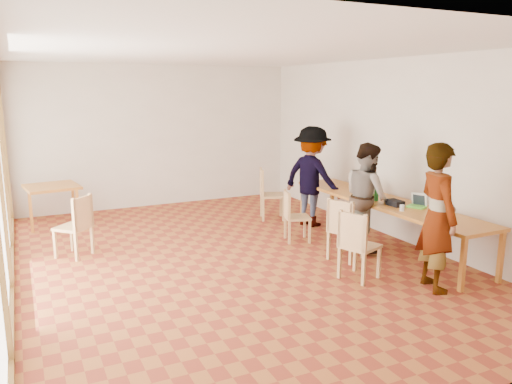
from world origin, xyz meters
The scene contains 24 objects.
ground centered at (0.00, 0.00, 0.00)m, with size 8.00×8.00×0.00m, color #9A5125.
wall_back centered at (0.00, 4.00, 1.50)m, with size 6.00×0.10×3.00m, color beige.
wall_front centered at (0.00, -4.00, 1.50)m, with size 6.00×0.10×3.00m, color beige.
wall_right centered at (3.00, 0.00, 1.50)m, with size 0.10×8.00×3.00m, color beige.
ceiling centered at (0.00, 0.00, 3.02)m, with size 6.00×8.00×0.04m, color white.
communal_table centered at (2.50, -0.42, 0.70)m, with size 0.80×4.00×0.75m.
side_table centered at (-2.21, 3.20, 0.67)m, with size 0.90×0.90×0.75m.
chair_near centered at (1.19, -1.47, 0.58)m, with size 0.56×0.56×0.50m.
chair_mid centered at (1.49, -0.76, 0.57)m, with size 0.58×0.58×0.50m.
chair_far centered at (1.30, 0.40, 0.52)m, with size 0.49×0.49×0.45m.
chair_empty centered at (1.57, 1.88, 0.60)m, with size 0.59×0.59×0.52m.
chair_spare centered at (-1.99, 1.09, 0.58)m, with size 0.62×0.62×0.50m.
person_near centered at (1.93, -2.12, 0.93)m, with size 0.68×0.45×1.87m, color gray.
person_mid centered at (2.14, -0.45, 0.85)m, with size 0.82×0.64×1.69m, color gray.
person_far centered at (2.11, 1.13, 0.92)m, with size 1.19×0.68×1.83m, color gray.
laptop_near centered at (2.39, -1.73, 0.81)m, with size 0.26×0.28×0.20m.
laptop_mid centered at (2.66, -1.02, 0.81)m, with size 0.30×0.31×0.21m.
laptop_far centered at (2.52, 0.05, 0.81)m, with size 0.29×0.31×0.22m.
yellow_mug centered at (2.58, 0.06, 0.80)m, with size 0.13×0.13×0.10m, color #FFA70F.
green_bottle centered at (2.37, -0.40, 0.89)m, with size 0.07×0.07×0.28m, color #1C672E.
clear_glass centered at (2.28, -1.10, 0.80)m, with size 0.07×0.07×0.09m, color silver.
condiment_cup centered at (2.56, 0.49, 0.78)m, with size 0.08×0.08×0.06m, color white.
pink_phone centered at (2.64, -1.52, 0.76)m, with size 0.05×0.10×0.01m, color #C6488C.
black_pouch centered at (2.40, -0.81, 0.80)m, with size 0.16×0.26×0.09m, color black.
Camera 1 is at (-2.69, -6.56, 2.50)m, focal length 35.00 mm.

